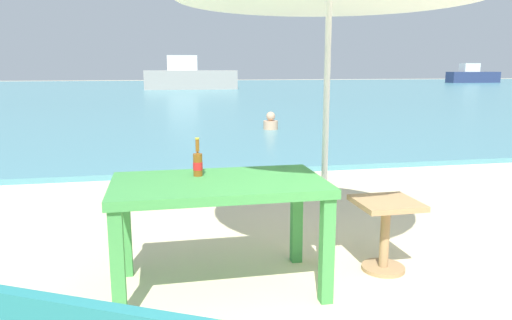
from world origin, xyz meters
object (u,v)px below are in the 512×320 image
Objects in this scene: picnic_table_green at (219,196)px; boat_tanker at (189,77)px; beer_bottle_amber at (198,163)px; side_table_wood at (385,225)px; swimmer_person at (271,123)px; boat_fishing_trawler at (472,76)px.

picnic_table_green is 0.23× the size of boat_tanker.
picnic_table_green is at bearing -93.37° from boat_tanker.
picnic_table_green is 5.28× the size of beer_bottle_amber.
boat_tanker is at bearing 89.01° from side_table_wood.
picnic_table_green is 8.04m from swimmer_person.
boat_tanker is (-28.10, -9.27, 0.14)m from boat_fishing_trawler.
swimmer_person is 0.07× the size of boat_tanker.
beer_bottle_amber is 7.94m from swimmer_person.
swimmer_person is at bearing 74.22° from picnic_table_green.
side_table_wood is 0.09× the size of boat_tanker.
boat_tanker is (-0.43, 21.98, 0.64)m from swimmer_person.
swimmer_person is (2.31, 7.57, -0.61)m from beer_bottle_amber.
boat_fishing_trawler reaches higher than picnic_table_green.
swimmer_person is (2.18, 7.73, -0.41)m from picnic_table_green.
picnic_table_green is at bearing -52.81° from beer_bottle_amber.
beer_bottle_amber is at bearing -106.96° from swimmer_person.
picnic_table_green reaches higher than side_table_wood.
beer_bottle_amber is 0.65× the size of swimmer_person.
boat_fishing_trawler is (28.62, 38.93, 0.39)m from side_table_wood.
beer_bottle_amber is (-0.12, 0.16, 0.20)m from picnic_table_green.
boat_fishing_trawler is at bearing 52.56° from picnic_table_green.
boat_tanker is (0.51, 29.67, 0.53)m from side_table_wood.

